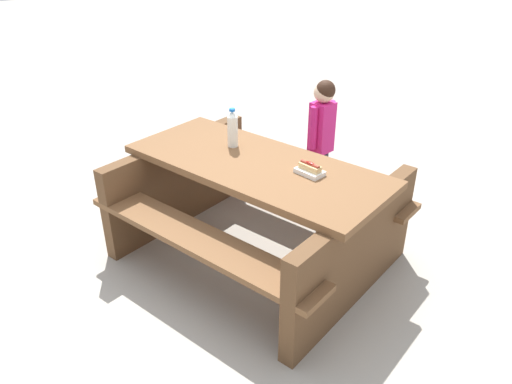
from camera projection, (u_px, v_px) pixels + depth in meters
ground_plane at (256, 254)px, 3.66m from camera, size 30.00×30.00×0.00m
picnic_table at (256, 202)px, 3.44m from camera, size 2.14×1.88×0.75m
soda_bottle at (233, 129)px, 3.47m from camera, size 0.07×0.07×0.28m
hotdog_tray at (310, 170)px, 3.13m from camera, size 0.20×0.14×0.08m
child_in_coat at (322, 128)px, 4.00m from camera, size 0.18×0.26×1.08m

